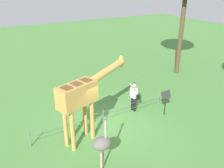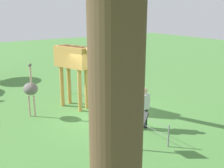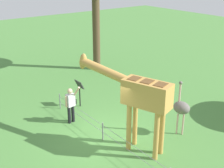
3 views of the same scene
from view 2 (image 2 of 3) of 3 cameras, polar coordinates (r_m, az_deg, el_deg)
ground_plane at (r=11.64m, az=-1.58°, el=-6.35°), size 60.00×60.00×0.00m
giraffe at (r=11.86m, az=-6.92°, el=4.91°), size 3.79×1.66×3.31m
visitor at (r=10.08m, az=6.58°, el=-4.45°), size 0.60×0.58×1.74m
ostrich at (r=11.56m, az=-16.47°, el=-1.00°), size 0.70×0.56×2.25m
info_sign at (r=8.55m, az=5.84°, el=-7.79°), size 0.56×0.21×1.32m
wire_fence at (r=11.59m, az=-0.86°, el=-4.31°), size 7.05×0.05×0.75m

